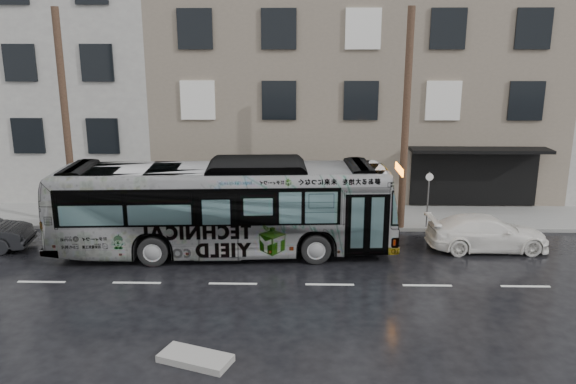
% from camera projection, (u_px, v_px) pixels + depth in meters
% --- Properties ---
extents(ground, '(120.00, 120.00, 0.00)m').
position_uv_depth(ground, '(241.00, 257.00, 20.96)').
color(ground, black).
rests_on(ground, ground).
extents(sidewalk, '(90.00, 3.60, 0.15)m').
position_uv_depth(sidewalk, '(252.00, 216.00, 25.68)').
color(sidewalk, gray).
rests_on(sidewalk, ground).
extents(building_taupe, '(20.00, 12.00, 11.00)m').
position_uv_depth(building_taupe, '(350.00, 85.00, 31.78)').
color(building_taupe, '#7A6D5D').
rests_on(building_taupe, ground).
extents(utility_pole_front, '(0.30, 0.30, 9.00)m').
position_uv_depth(utility_pole_front, '(406.00, 122.00, 22.85)').
color(utility_pole_front, '#4E3627').
rests_on(utility_pole_front, sidewalk).
extents(utility_pole_rear, '(0.30, 0.30, 9.00)m').
position_uv_depth(utility_pole_rear, '(66.00, 121.00, 23.16)').
color(utility_pole_rear, '#4E3627').
rests_on(utility_pole_rear, sidewalk).
extents(sign_post, '(0.06, 0.06, 2.40)m').
position_uv_depth(sign_post, '(428.00, 200.00, 23.65)').
color(sign_post, slate).
rests_on(sign_post, sidewalk).
extents(bus, '(12.88, 3.75, 3.55)m').
position_uv_depth(bus, '(224.00, 207.00, 20.99)').
color(bus, '#B2B2B2').
rests_on(bus, ground).
extents(white_sedan, '(4.64, 1.99, 1.33)m').
position_uv_depth(white_sedan, '(487.00, 233.00, 21.57)').
color(white_sedan, white).
rests_on(white_sedan, ground).
extents(slush_pile, '(1.97, 1.38, 0.18)m').
position_uv_depth(slush_pile, '(195.00, 358.00, 13.91)').
color(slush_pile, '#9A9992').
rests_on(slush_pile, ground).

